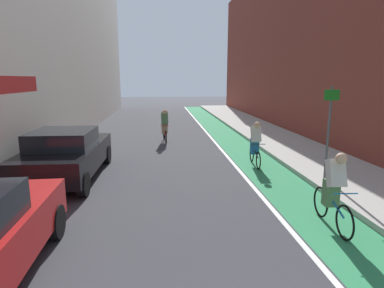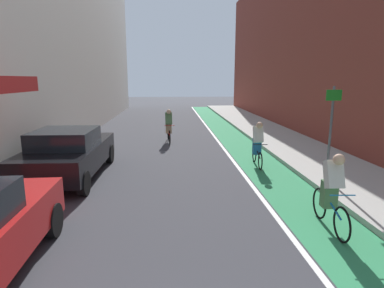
# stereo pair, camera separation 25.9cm
# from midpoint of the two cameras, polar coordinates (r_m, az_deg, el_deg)

# --- Properties ---
(ground_plane) EXTENTS (81.61, 81.61, 0.00)m
(ground_plane) POSITION_cam_midpoint_polar(r_m,az_deg,el_deg) (14.88, -3.63, -0.22)
(ground_plane) COLOR #38383D
(bike_lane_paint) EXTENTS (1.60, 37.10, 0.00)m
(bike_lane_paint) POSITION_cam_midpoint_polar(r_m,az_deg,el_deg) (17.17, 7.49, 1.29)
(bike_lane_paint) COLOR #2D8451
(bike_lane_paint) RESTS_ON ground
(lane_divider_stripe) EXTENTS (0.12, 37.10, 0.00)m
(lane_divider_stripe) POSITION_cam_midpoint_polar(r_m,az_deg,el_deg) (17.02, 4.52, 1.26)
(lane_divider_stripe) COLOR white
(lane_divider_stripe) RESTS_ON ground
(sidewalk_right) EXTENTS (2.93, 37.10, 0.14)m
(sidewalk_right) POSITION_cam_midpoint_polar(r_m,az_deg,el_deg) (17.74, 14.70, 1.56)
(sidewalk_right) COLOR #A8A59E
(sidewalk_right) RESTS_ON ground
(building_facade_left) EXTENTS (4.15, 37.10, 10.97)m
(building_facade_left) POSITION_cam_midpoint_polar(r_m,az_deg,el_deg) (17.74, -24.50, 18.50)
(building_facade_left) COLOR #B2ADA3
(building_facade_left) RESTS_ON ground
(building_facade_right) EXTENTS (2.40, 33.10, 10.76)m
(building_facade_right) POSITION_cam_midpoint_polar(r_m,az_deg,el_deg) (20.47, 21.09, 17.40)
(building_facade_right) COLOR brown
(building_facade_right) RESTS_ON ground
(parked_sedan_black) EXTENTS (2.06, 4.51, 1.53)m
(parked_sedan_black) POSITION_cam_midpoint_polar(r_m,az_deg,el_deg) (10.53, -20.50, -1.47)
(parked_sedan_black) COLOR black
(parked_sedan_black) RESTS_ON ground
(cyclist_lead) EXTENTS (0.48, 1.73, 1.62)m
(cyclist_lead) POSITION_cam_midpoint_polar(r_m,az_deg,el_deg) (7.13, 24.53, -7.28)
(cyclist_lead) COLOR black
(cyclist_lead) RESTS_ON ground
(cyclist_mid) EXTENTS (0.48, 1.66, 1.58)m
(cyclist_mid) POSITION_cam_midpoint_polar(r_m,az_deg,el_deg) (11.47, 12.23, 0.10)
(cyclist_mid) COLOR black
(cyclist_mid) RESTS_ON ground
(cyclist_trailing) EXTENTS (0.48, 1.70, 1.61)m
(cyclist_trailing) POSITION_cam_midpoint_polar(r_m,az_deg,el_deg) (15.52, -3.68, 3.29)
(cyclist_trailing) COLOR black
(cyclist_trailing) RESTS_ON ground
(street_sign_post) EXTENTS (0.44, 0.07, 2.69)m
(street_sign_post) POSITION_cam_midpoint_polar(r_m,az_deg,el_deg) (9.93, 24.19, 3.07)
(street_sign_post) COLOR #4C4C51
(street_sign_post) RESTS_ON sidewalk_right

